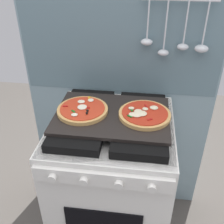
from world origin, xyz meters
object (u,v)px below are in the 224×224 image
at_px(baking_tray, 112,115).
at_px(stove, 112,183).
at_px(pizza_left, 83,109).
at_px(pizza_right, 144,114).

bearing_deg(baking_tray, stove, -90.00).
relative_size(pizza_left, pizza_right, 1.00).
height_order(baking_tray, pizza_right, pizza_right).
distance_m(baking_tray, pizza_left, 0.14).
relative_size(stove, pizza_right, 3.70).
height_order(stove, pizza_left, pizza_left).
bearing_deg(pizza_left, baking_tray, -0.85).
height_order(pizza_left, pizza_right, pizza_left).
bearing_deg(baking_tray, pizza_left, 179.15).
distance_m(stove, pizza_right, 0.50).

